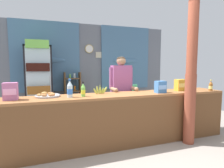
# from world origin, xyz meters

# --- Properties ---
(ground_plane) EXTENTS (8.10, 8.10, 0.00)m
(ground_plane) POSITION_xyz_m (0.00, 1.25, 0.00)
(ground_plane) COLOR gray
(back_wall_curtained) EXTENTS (5.45, 0.22, 2.68)m
(back_wall_curtained) POSITION_xyz_m (0.00, 3.16, 1.39)
(back_wall_curtained) COLOR slate
(back_wall_curtained) RESTS_ON ground
(stall_counter) EXTENTS (4.18, 0.60, 0.91)m
(stall_counter) POSITION_xyz_m (0.09, 0.31, 0.58)
(stall_counter) COLOR #935B33
(stall_counter) RESTS_ON ground
(timber_post) EXTENTS (0.22, 0.20, 2.53)m
(timber_post) POSITION_xyz_m (1.27, 0.02, 1.21)
(timber_post) COLOR brown
(timber_post) RESTS_ON ground
(drink_fridge) EXTENTS (0.65, 0.68, 2.04)m
(drink_fridge) POSITION_xyz_m (-1.34, 2.55, 1.11)
(drink_fridge) COLOR black
(drink_fridge) RESTS_ON ground
(bottle_shelf_rack) EXTENTS (0.48, 0.28, 1.22)m
(bottle_shelf_rack) POSITION_xyz_m (-0.45, 2.87, 0.64)
(bottle_shelf_rack) COLOR brown
(bottle_shelf_rack) RESTS_ON ground
(plastic_lawn_chair) EXTENTS (0.61, 0.61, 0.86)m
(plastic_lawn_chair) POSITION_xyz_m (1.15, 2.34, 0.49)
(plastic_lawn_chair) COLOR #4CC675
(plastic_lawn_chair) RESTS_ON ground
(shopkeeper) EXTENTS (0.52, 0.42, 1.60)m
(shopkeeper) POSITION_xyz_m (0.30, 0.93, 1.01)
(shopkeeper) COLOR #28282D
(shopkeeper) RESTS_ON ground
(soda_bottle_water) EXTENTS (0.09, 0.09, 0.30)m
(soda_bottle_water) POSITION_xyz_m (-0.81, 0.38, 1.04)
(soda_bottle_water) COLOR silver
(soda_bottle_water) RESTS_ON stall_counter
(soda_bottle_lime_soda) EXTENTS (0.07, 0.07, 0.24)m
(soda_bottle_lime_soda) POSITION_xyz_m (-0.60, 0.37, 1.02)
(soda_bottle_lime_soda) COLOR #75C64C
(soda_bottle_lime_soda) RESTS_ON stall_counter
(soda_bottle_iced_tea) EXTENTS (0.07, 0.07, 0.22)m
(soda_bottle_iced_tea) POSITION_xyz_m (1.95, 0.21, 1.01)
(soda_bottle_iced_tea) COLOR brown
(soda_bottle_iced_tea) RESTS_ON stall_counter
(snack_box_choco_powder) EXTENTS (0.21, 0.14, 0.23)m
(snack_box_choco_powder) POSITION_xyz_m (1.39, 0.44, 1.03)
(snack_box_choco_powder) COLOR gold
(snack_box_choco_powder) RESTS_ON stall_counter
(snack_box_wafer) EXTENTS (0.19, 0.15, 0.26)m
(snack_box_wafer) POSITION_xyz_m (-1.66, 0.43, 1.04)
(snack_box_wafer) COLOR #B76699
(snack_box_wafer) RESTS_ON stall_counter
(snack_box_biscuit) EXTENTS (0.18, 0.15, 0.22)m
(snack_box_biscuit) POSITION_xyz_m (0.84, 0.32, 1.02)
(snack_box_biscuit) COLOR #3D75B7
(snack_box_biscuit) RESTS_ON stall_counter
(pastry_tray) EXTENTS (0.40, 0.40, 0.07)m
(pastry_tray) POSITION_xyz_m (-1.15, 0.56, 0.93)
(pastry_tray) COLOR #BCBCC1
(pastry_tray) RESTS_ON stall_counter
(banana_bunch) EXTENTS (0.27, 0.05, 0.16)m
(banana_bunch) POSITION_xyz_m (-0.26, 0.56, 0.97)
(banana_bunch) COLOR #B7C647
(banana_bunch) RESTS_ON stall_counter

